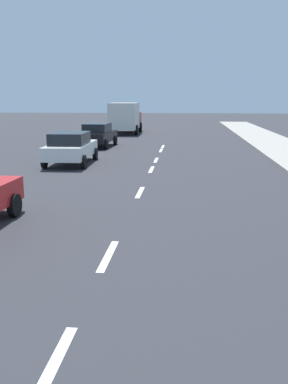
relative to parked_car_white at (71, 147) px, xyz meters
name	(u,v)px	position (x,y,z in m)	size (l,w,h in m)	color
ground_plane	(147,179)	(4.11, -3.70, -0.84)	(160.00, 160.00, 0.00)	#2D2D33
lane_stripe_2	(53,366)	(4.11, -16.15, -0.84)	(0.16, 1.80, 0.01)	white
lane_stripe_3	(108,255)	(4.11, -12.38, -0.84)	(0.16, 1.80, 0.01)	white
lane_stripe_4	(140,192)	(4.11, -6.23, -0.84)	(0.16, 1.80, 0.01)	white
lane_stripe_5	(151,169)	(4.11, -1.32, -0.84)	(0.16, 1.80, 0.01)	white
lane_stripe_6	(156,160)	(4.11, 1.75, -0.84)	(0.16, 1.80, 0.01)	white
lane_stripe_7	(161,150)	(4.11, 6.07, -0.84)	(0.16, 1.80, 0.01)	white
lane_stripe_8	(163,147)	(4.11, 8.24, -0.84)	(0.16, 1.80, 0.01)	white
parked_car_white	(71,147)	(0.00, 0.00, 0.00)	(2.13, 4.45, 1.57)	white
parked_car_black	(98,134)	(-0.22, 7.68, 0.00)	(2.07, 4.19, 1.57)	black
delivery_truck	(125,117)	(0.03, 18.97, 0.66)	(2.75, 6.28, 2.80)	maroon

